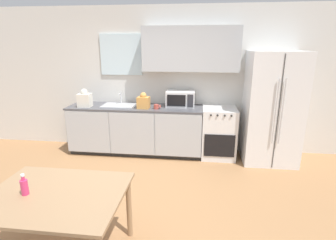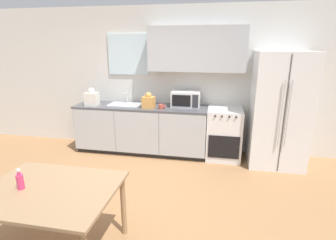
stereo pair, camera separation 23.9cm
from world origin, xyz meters
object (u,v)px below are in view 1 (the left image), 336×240
object	(u,v)px
refrigerator	(272,108)
coffee_mug	(157,107)
drink_bottle	(24,186)
oven_range	(219,132)
dining_table	(56,202)
microwave	(180,99)

from	to	relation	value
refrigerator	coffee_mug	xyz separation A→B (m)	(-2.00, -0.08, -0.01)
coffee_mug	drink_bottle	xyz separation A→B (m)	(-0.77, -2.59, -0.14)
oven_range	dining_table	bearing A→B (deg)	-121.27
dining_table	drink_bottle	world-z (taller)	drink_bottle
refrigerator	dining_table	xyz separation A→B (m)	(-2.51, -2.63, -0.31)
microwave	coffee_mug	distance (m)	0.49
microwave	drink_bottle	world-z (taller)	microwave
coffee_mug	oven_range	bearing A→B (deg)	7.66
oven_range	refrigerator	world-z (taller)	refrigerator
drink_bottle	dining_table	bearing A→B (deg)	9.31
oven_range	microwave	size ratio (longest dim) A/B	1.77
microwave	oven_range	bearing A→B (deg)	-8.85
oven_range	refrigerator	xyz separation A→B (m)	(0.88, -0.07, 0.50)
oven_range	dining_table	xyz separation A→B (m)	(-1.64, -2.70, 0.19)
coffee_mug	drink_bottle	world-z (taller)	coffee_mug
oven_range	refrigerator	bearing A→B (deg)	-4.44
refrigerator	dining_table	bearing A→B (deg)	-133.71
coffee_mug	drink_bottle	bearing A→B (deg)	-106.58
microwave	coffee_mug	xyz separation A→B (m)	(-0.40, -0.26, -0.10)
oven_range	microwave	xyz separation A→B (m)	(-0.72, 0.11, 0.59)
refrigerator	drink_bottle	xyz separation A→B (m)	(-2.77, -2.67, -0.15)
refrigerator	dining_table	size ratio (longest dim) A/B	1.56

